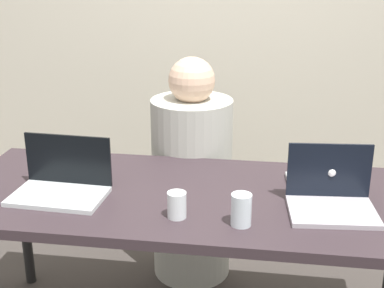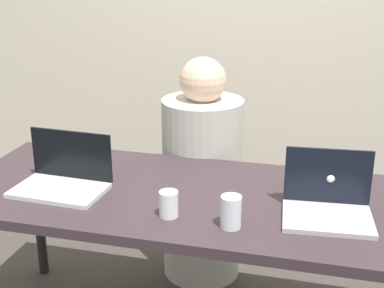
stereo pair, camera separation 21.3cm
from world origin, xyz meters
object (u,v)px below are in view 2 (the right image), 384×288
at_px(person_at_center, 202,182).
at_px(water_glass_right, 231,214).
at_px(laptop_front_right, 328,203).
at_px(water_glass_center, 169,206).
at_px(laptop_back_right, 328,186).
at_px(laptop_front_left, 63,178).

xyz_separation_m(person_at_center, water_glass_right, (0.29, -0.81, 0.26)).
distance_m(laptop_front_right, water_glass_center, 0.57).
height_order(water_glass_right, water_glass_center, water_glass_right).
bearing_deg(person_at_center, water_glass_center, 103.84).
relative_size(laptop_back_right, water_glass_right, 2.68).
distance_m(laptop_front_left, laptop_back_right, 1.05).
bearing_deg(water_glass_right, person_at_center, 109.97).
bearing_deg(water_glass_center, laptop_front_right, 14.83).
height_order(person_at_center, laptop_front_left, person_at_center).
distance_m(laptop_back_right, water_glass_right, 0.46).
relative_size(laptop_front_right, water_glass_right, 2.86).
relative_size(laptop_front_left, laptop_front_right, 1.11).
relative_size(person_at_center, laptop_front_left, 3.14).
relative_size(laptop_front_left, water_glass_center, 3.83).
relative_size(person_at_center, laptop_front_right, 3.48).
bearing_deg(water_glass_right, laptop_front_left, 168.13).
relative_size(laptop_front_right, water_glass_center, 3.45).
bearing_deg(laptop_back_right, laptop_front_left, 6.31).
height_order(laptop_front_left, water_glass_center, laptop_front_left).
height_order(person_at_center, water_glass_right, person_at_center).
distance_m(person_at_center, laptop_back_right, 0.81).
bearing_deg(water_glass_center, person_at_center, 94.53).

